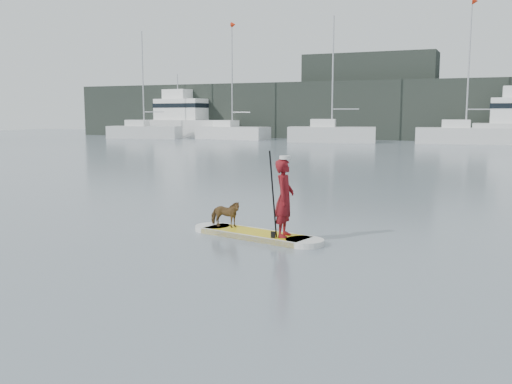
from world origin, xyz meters
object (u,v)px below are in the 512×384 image
at_px(sailboat_a, 144,131).
at_px(sailboat_c, 331,133).
at_px(paddler, 284,198).
at_px(sailboat_b, 232,131).
at_px(sailboat_d, 465,134).
at_px(dog, 225,214).
at_px(paddleboard, 256,235).
at_px(motor_yacht_b, 186,119).

bearing_deg(sailboat_a, sailboat_c, -11.85).
bearing_deg(paddler, sailboat_c, 8.10).
height_order(sailboat_b, sailboat_d, sailboat_d).
distance_m(paddler, dog, 1.69).
relative_size(paddler, sailboat_d, 0.13).
distance_m(paddleboard, sailboat_c, 41.89).
xyz_separation_m(sailboat_c, motor_yacht_b, (-18.58, 5.19, 1.15)).
height_order(paddleboard, sailboat_c, sailboat_c).
height_order(sailboat_c, motor_yacht_b, sailboat_c).
distance_m(dog, sailboat_a, 50.44).
height_order(sailboat_a, sailboat_d, sailboat_d).
bearing_deg(motor_yacht_b, sailboat_a, -107.59).
bearing_deg(motor_yacht_b, sailboat_b, -15.50).
distance_m(sailboat_c, motor_yacht_b, 19.33).
relative_size(sailboat_b, motor_yacht_b, 1.07).
relative_size(paddler, motor_yacht_b, 0.15).
height_order(paddleboard, dog, dog).
xyz_separation_m(sailboat_b, motor_yacht_b, (-7.23, 2.97, 1.18)).
xyz_separation_m(sailboat_a, motor_yacht_b, (2.31, 5.10, 1.22)).
bearing_deg(paddleboard, paddler, -0.00).
bearing_deg(sailboat_a, motor_yacht_b, 53.98).
distance_m(paddleboard, motor_yacht_b, 54.04).
bearing_deg(sailboat_a, dog, -65.17).
relative_size(paddleboard, paddler, 1.99).
bearing_deg(dog, paddleboard, -111.38).
bearing_deg(sailboat_c, sailboat_a, 167.95).
distance_m(paddleboard, sailboat_a, 51.11).
height_order(dog, sailboat_a, sailboat_a).
bearing_deg(sailboat_d, sailboat_c, -175.04).
distance_m(dog, motor_yacht_b, 53.41).
height_order(paddler, sailboat_b, sailboat_b).
xyz_separation_m(dog, sailboat_c, (-9.06, 40.49, 0.43)).
distance_m(dog, sailboat_d, 42.77).
xyz_separation_m(paddleboard, sailboat_a, (-30.80, 40.78, 0.73)).
bearing_deg(sailboat_b, sailboat_a, -158.10).
xyz_separation_m(dog, sailboat_a, (-29.96, 40.58, 0.36)).
height_order(paddler, dog, paddler).
height_order(sailboat_b, motor_yacht_b, sailboat_b).
bearing_deg(sailboat_b, dog, -55.15).
bearing_deg(paddleboard, motor_yacht_b, 135.22).
relative_size(paddleboard, dog, 4.49).
xyz_separation_m(paddleboard, sailboat_d, (1.73, 42.89, 0.84)).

